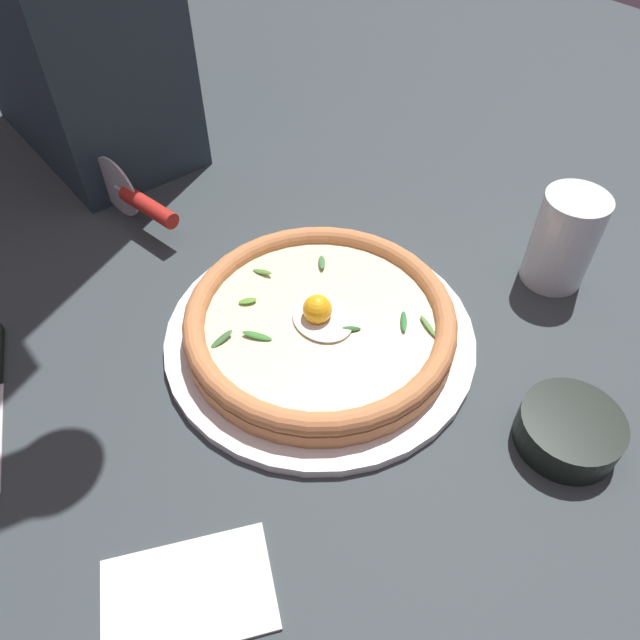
{
  "coord_description": "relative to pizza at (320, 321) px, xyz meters",
  "views": [
    {
      "loc": [
        0.35,
        -0.27,
        0.52
      ],
      "look_at": [
        0.01,
        0.02,
        0.03
      ],
      "focal_mm": 33.65,
      "sensor_mm": 36.0,
      "label": 1
    }
  ],
  "objects": [
    {
      "name": "pizza",
      "position": [
        0.0,
        0.0,
        0.0
      ],
      "size": [
        0.3,
        0.3,
        0.05
      ],
      "color": "#CB8250",
      "rests_on": "pizza_plate"
    },
    {
      "name": "side_bowl",
      "position": [
        0.26,
        0.1,
        -0.01
      ],
      "size": [
        0.1,
        0.1,
        0.04
      ],
      "primitive_type": "cylinder",
      "color": "black",
      "rests_on": "ground"
    },
    {
      "name": "folded_napkin",
      "position": [
        0.14,
        -0.26,
        -0.03
      ],
      "size": [
        0.14,
        0.17,
        0.01
      ],
      "primitive_type": "cube",
      "rotation": [
        0.0,
        0.0,
        4.25
      ],
      "color": "white",
      "rests_on": "ground"
    },
    {
      "name": "pizza_cutter",
      "position": [
        -0.31,
        -0.05,
        0.01
      ],
      "size": [
        0.16,
        0.04,
        0.09
      ],
      "color": "silver",
      "rests_on": "ground"
    },
    {
      "name": "drinking_glass",
      "position": [
        0.11,
        0.29,
        0.02
      ],
      "size": [
        0.08,
        0.08,
        0.12
      ],
      "color": "silver",
      "rests_on": "ground"
    },
    {
      "name": "ground_plane",
      "position": [
        -0.01,
        -0.02,
        -0.05
      ],
      "size": [
        2.4,
        2.4,
        0.03
      ],
      "primitive_type": "cube",
      "color": "#333C3E",
      "rests_on": "ground"
    },
    {
      "name": "pizza_plate",
      "position": [
        -0.0,
        0.0,
        -0.02
      ],
      "size": [
        0.35,
        0.35,
        0.01
      ],
      "primitive_type": "cylinder",
      "color": "white",
      "rests_on": "ground"
    }
  ]
}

